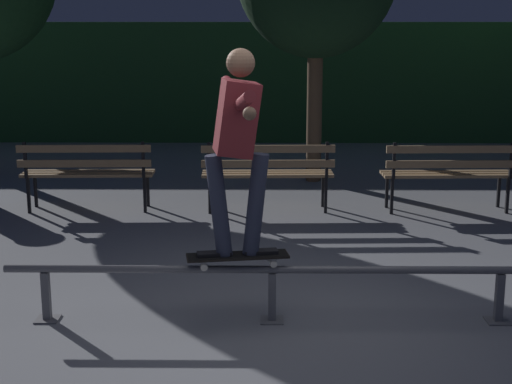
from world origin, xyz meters
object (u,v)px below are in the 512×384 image
at_px(park_bench_leftmost, 87,168).
at_px(park_bench_right_center, 450,169).
at_px(park_bench_left_center, 268,169).
at_px(skateboarder, 237,135).
at_px(skateboard, 238,256).
at_px(grind_rail, 272,278).

distance_m(park_bench_leftmost, park_bench_right_center, 4.41).
bearing_deg(park_bench_left_center, skateboarder, -94.01).
bearing_deg(skateboard, park_bench_left_center, 85.95).
distance_m(skateboard, park_bench_left_center, 3.49).
distance_m(grind_rail, park_bench_left_center, 3.49).
height_order(skateboarder, park_bench_leftmost, skateboarder).
relative_size(skateboarder, park_bench_left_center, 0.97).
distance_m(grind_rail, park_bench_right_center, 4.12).
xyz_separation_m(grind_rail, park_bench_right_center, (2.18, 3.48, 0.19)).
height_order(park_bench_left_center, park_bench_right_center, same).
bearing_deg(park_bench_leftmost, park_bench_right_center, 0.00).
relative_size(park_bench_left_center, park_bench_right_center, 1.00).
relative_size(skateboard, park_bench_right_center, 0.50).
relative_size(skateboard, skateboarder, 0.51).
relative_size(park_bench_leftmost, park_bench_right_center, 1.00).
height_order(grind_rail, park_bench_leftmost, park_bench_leftmost).
bearing_deg(park_bench_leftmost, skateboarder, -60.66).
distance_m(grind_rail, skateboard, 0.32).
bearing_deg(park_bench_right_center, skateboard, -125.11).
xyz_separation_m(skateboard, skateboarder, (0.00, 0.00, 0.94)).
height_order(skateboard, park_bench_left_center, park_bench_left_center).
xyz_separation_m(grind_rail, skateboard, (-0.27, 0.00, 0.17)).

